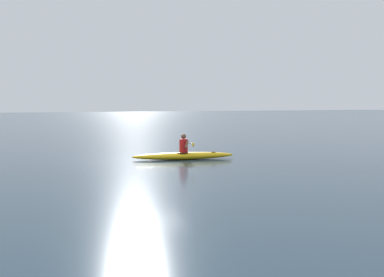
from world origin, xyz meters
name	(u,v)px	position (x,y,z in m)	size (l,w,h in m)	color
ground_plane	(153,161)	(0.00, 0.00, 0.00)	(160.00, 160.00, 0.00)	#283D4C
kayak	(183,156)	(-1.33, -0.16, 0.15)	(4.26, 1.08, 0.30)	#EAB214
kayaker	(184,144)	(-1.36, -0.15, 0.63)	(0.52, 2.32, 0.76)	red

